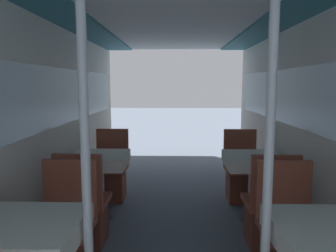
# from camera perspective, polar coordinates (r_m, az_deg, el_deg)

# --- Properties ---
(wall_left) EXTENTS (0.05, 6.66, 2.16)m
(wall_left) POSITION_cam_1_polar(r_m,az_deg,el_deg) (3.22, -21.90, -0.75)
(wall_left) COLOR silver
(wall_left) RESTS_ON ground_plane
(wall_right) EXTENTS (0.05, 6.66, 2.16)m
(wall_right) POSITION_cam_1_polar(r_m,az_deg,el_deg) (3.22, 24.72, -0.88)
(wall_right) COLOR silver
(wall_right) RESTS_ON ground_plane
(ceiling_panel) EXTENTS (2.55, 6.66, 0.07)m
(ceiling_panel) POSITION_cam_1_polar(r_m,az_deg,el_deg) (3.00, 1.50, 19.94)
(ceiling_panel) COLOR silver
(ceiling_panel) RESTS_ON wall_left
(dining_table_left_0) EXTENTS (0.64, 0.64, 0.75)m
(dining_table_left_0) POSITION_cam_1_polar(r_m,az_deg,el_deg) (2.18, -23.48, -17.71)
(dining_table_left_0) COLOR #4C4C51
(dining_table_left_0) RESTS_ON ground_plane
(chair_left_far_0) EXTENTS (0.44, 0.44, 0.93)m
(chair_left_far_0) POSITION_cam_1_polar(r_m,az_deg,el_deg) (2.87, -17.49, -19.10)
(chair_left_far_0) COLOR brown
(chair_left_far_0) RESTS_ON ground_plane
(support_pole_left_0) EXTENTS (0.05, 0.05, 2.16)m
(support_pole_left_0) POSITION_cam_1_polar(r_m,az_deg,el_deg) (1.92, -14.11, -7.03)
(support_pole_left_0) COLOR silver
(support_pole_left_0) RESTS_ON ground_plane
(dining_table_left_1) EXTENTS (0.64, 0.64, 0.75)m
(dining_table_left_1) POSITION_cam_1_polar(r_m,az_deg,el_deg) (3.83, -11.93, -6.44)
(dining_table_left_1) COLOR #4C4C51
(dining_table_left_1) RESTS_ON ground_plane
(chair_left_near_1) EXTENTS (0.44, 0.44, 0.93)m
(chair_left_near_1) POSITION_cam_1_polar(r_m,az_deg,el_deg) (3.35, -14.32, -14.96)
(chair_left_near_1) COLOR brown
(chair_left_near_1) RESTS_ON ground_plane
(chair_left_far_1) EXTENTS (0.44, 0.44, 0.93)m
(chair_left_far_1) POSITION_cam_1_polar(r_m,az_deg,el_deg) (4.52, -9.95, -8.94)
(chair_left_far_1) COLOR brown
(chair_left_far_1) RESTS_ON ground_plane
(dining_table_right_0) EXTENTS (0.64, 0.64, 0.75)m
(dining_table_right_0) POSITION_cam_1_polar(r_m,az_deg,el_deg) (2.19, 26.33, -17.81)
(dining_table_right_0) COLOR #4C4C51
(dining_table_right_0) RESTS_ON ground_plane
(chair_right_far_0) EXTENTS (0.44, 0.44, 0.93)m
(chair_right_far_0) POSITION_cam_1_polar(r_m,az_deg,el_deg) (2.87, 20.26, -19.18)
(chair_right_far_0) COLOR brown
(chair_right_far_0) RESTS_ON ground_plane
(support_pole_right_0) EXTENTS (0.05, 0.05, 2.16)m
(support_pole_right_0) POSITION_cam_1_polar(r_m,az_deg,el_deg) (1.92, 17.07, -7.11)
(support_pole_right_0) COLOR silver
(support_pole_right_0) RESTS_ON ground_plane
(dining_table_right_1) EXTENTS (0.64, 0.64, 0.75)m
(dining_table_right_1) POSITION_cam_1_polar(r_m,az_deg,el_deg) (3.83, 14.70, -6.51)
(dining_table_right_1) COLOR #4C4C51
(dining_table_right_1) RESTS_ON ground_plane
(chair_right_near_1) EXTENTS (0.44, 0.44, 0.93)m
(chair_right_near_1) POSITION_cam_1_polar(r_m,az_deg,el_deg) (3.36, 17.07, -15.04)
(chair_right_near_1) COLOR brown
(chair_right_near_1) RESTS_ON ground_plane
(chair_right_far_1) EXTENTS (0.44, 0.44, 0.93)m
(chair_right_far_1) POSITION_cam_1_polar(r_m,az_deg,el_deg) (4.53, 12.68, -9.01)
(chair_right_far_1) COLOR brown
(chair_right_far_1) RESTS_ON ground_plane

